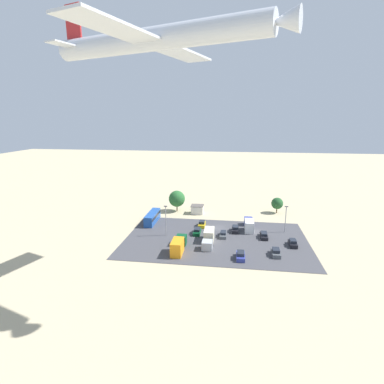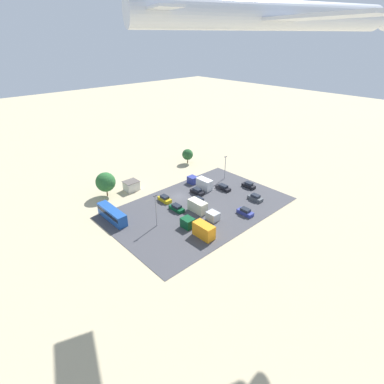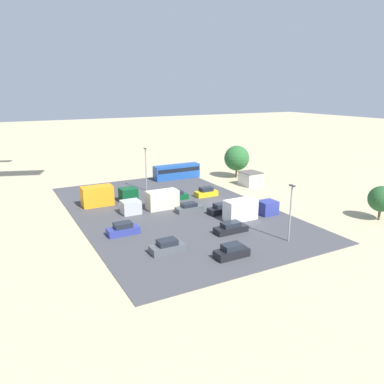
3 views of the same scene
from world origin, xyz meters
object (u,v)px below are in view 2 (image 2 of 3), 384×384
object	(u,v)px
shed_building	(131,186)
parked_car_6	(223,187)
parked_car_5	(255,198)
parked_car_3	(177,208)
parked_truck_2	(199,228)
parked_car_1	(249,185)
parked_car_4	(165,199)
parked_car_2	(199,200)
parked_truck_0	(201,183)
airplane	(279,16)
parked_truck_1	(202,209)
bus	(112,214)
parked_car_0	(197,191)
parked_car_7	(245,212)

from	to	relation	value
shed_building	parked_car_6	size ratio (longest dim) A/B	0.88
parked_car_5	parked_car_3	bearing A→B (deg)	-28.50
parked_car_6	parked_truck_2	bearing A→B (deg)	-151.68
parked_car_1	parked_car_4	size ratio (longest dim) A/B	0.99
parked_car_3	parked_truck_2	world-z (taller)	parked_truck_2
parked_car_2	parked_car_3	world-z (taller)	parked_car_3
parked_truck_0	parked_car_1	bearing A→B (deg)	-44.21
parked_truck_2	airplane	xyz separation A→B (m)	(0.01, 14.36, 40.94)
shed_building	parked_car_4	size ratio (longest dim) A/B	1.00
shed_building	parked_car_2	distance (m)	21.06
parked_car_1	parked_truck_0	xyz separation A→B (m)	(10.18, -9.90, 0.72)
parked_truck_2	parked_car_2	bearing A→B (deg)	45.87
parked_car_5	parked_car_6	bearing A→B (deg)	-80.54
parked_car_5	parked_truck_1	world-z (taller)	parked_truck_1
bus	airplane	xyz separation A→B (m)	(-11.38, 33.11, 40.83)
parked_car_2	parked_car_0	bearing A→B (deg)	-128.07
parked_car_2	parked_car_1	bearing A→B (deg)	168.35
parked_car_2	parked_truck_2	xyz separation A→B (m)	(10.07, 10.38, 0.91)
parked_car_7	parked_truck_1	distance (m)	11.00
bus	parked_car_7	xyz separation A→B (m)	(-25.79, 20.65, -0.94)
parked_car_3	parked_car_7	xyz separation A→B (m)	(-11.39, 13.31, 0.04)
shed_building	parked_car_0	size ratio (longest dim) A/B	0.95
parked_car_6	airplane	world-z (taller)	airplane
parked_car_1	airplane	distance (m)	54.17
parked_car_4	bus	bearing A→B (deg)	-5.53
shed_building	parked_truck_2	bearing A→B (deg)	88.26
parked_car_3	airplane	bearing A→B (deg)	83.32
parked_car_7	parked_truck_1	bearing A→B (deg)	135.38
bus	parked_car_3	world-z (taller)	bus
parked_car_7	parked_truck_2	distance (m)	14.55
parked_car_6	parked_car_7	distance (m)	14.48
parked_car_4	airplane	distance (m)	52.53
parked_car_6	parked_car_3	bearing A→B (deg)	179.13
shed_building	parked_car_1	world-z (taller)	shed_building
parked_car_1	parked_truck_0	bearing A→B (deg)	135.79
shed_building	airplane	xyz separation A→B (m)	(0.90, 43.67, 41.14)
parked_truck_1	parked_car_0	bearing A→B (deg)	-127.68
parked_car_4	parked_truck_1	xyz separation A→B (m)	(-2.89, 11.48, 0.68)
parked_car_4	airplane	world-z (taller)	airplane
parked_car_2	parked_truck_2	size ratio (longest dim) A/B	0.46
parked_car_1	parked_truck_2	xyz separation A→B (m)	(27.20, 6.85, 0.83)
parked_car_0	parked_car_3	bearing A→B (deg)	16.45
bus	parked_car_5	size ratio (longest dim) A/B	2.47
parked_car_0	parked_truck_2	size ratio (longest dim) A/B	0.46
parked_car_0	bus	bearing A→B (deg)	-9.93
parked_car_6	bus	bearing A→B (deg)	166.66
parked_car_4	parked_car_5	world-z (taller)	parked_car_4
airplane	parked_car_0	bearing A→B (deg)	174.22
parked_car_3	parked_car_7	world-z (taller)	parked_car_7
parked_truck_1	parked_car_6	bearing A→B (deg)	-159.27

